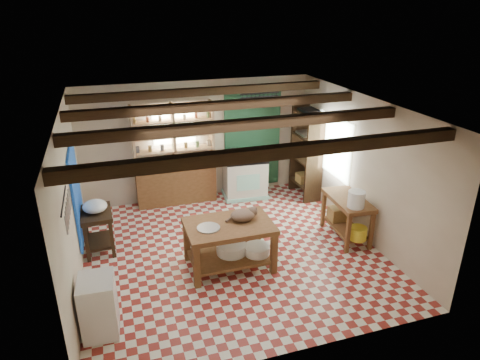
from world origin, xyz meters
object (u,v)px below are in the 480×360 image
object	(u,v)px
work_table	(229,245)
prep_table	(98,231)
white_cabinet	(99,306)
cat	(243,215)
stove	(245,177)
right_counter	(346,218)

from	to	relation	value
work_table	prep_table	distance (m)	2.36
white_cabinet	cat	bearing A→B (deg)	26.51
work_table	prep_table	bearing A→B (deg)	150.26
stove	white_cabinet	xyz separation A→B (m)	(-3.19, -3.51, -0.05)
prep_table	right_counter	xyz separation A→B (m)	(4.38, -0.93, 0.02)
right_counter	cat	world-z (taller)	cat
stove	right_counter	distance (m)	2.61
work_table	prep_table	size ratio (longest dim) A/B	1.85
stove	prep_table	bearing A→B (deg)	-151.82
prep_table	stove	bearing A→B (deg)	21.94
work_table	right_counter	size ratio (longest dim) A/B	1.26
white_cabinet	cat	size ratio (longest dim) A/B	1.98
stove	white_cabinet	size ratio (longest dim) A/B	1.14
right_counter	cat	distance (m)	2.15
white_cabinet	cat	distance (m)	2.56
work_table	right_counter	xyz separation A→B (m)	(2.34, 0.26, 0.00)
stove	right_counter	world-z (taller)	stove
work_table	white_cabinet	size ratio (longest dim) A/B	1.72
prep_table	white_cabinet	size ratio (longest dim) A/B	0.93
prep_table	white_cabinet	distance (m)	2.13
work_table	white_cabinet	xyz separation A→B (m)	(-2.06, -0.95, 0.01)
prep_table	white_cabinet	xyz separation A→B (m)	(-0.02, -2.13, 0.03)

